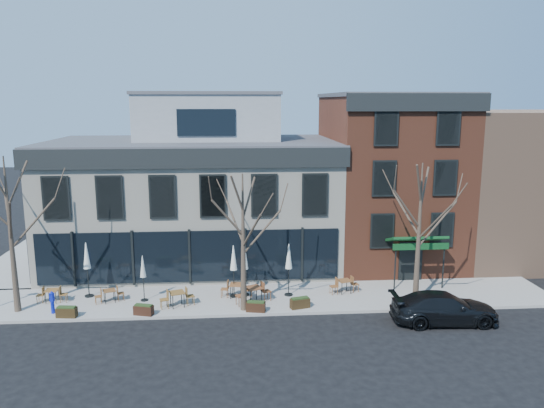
{
  "coord_description": "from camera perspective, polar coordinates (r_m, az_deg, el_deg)",
  "views": [
    {
      "loc": [
        2.5,
        -29.58,
        10.66
      ],
      "look_at": [
        4.9,
        2.0,
        4.5
      ],
      "focal_mm": 35.0,
      "sensor_mm": 36.0,
      "label": 1
    }
  ],
  "objects": [
    {
      "name": "red_brick_building",
      "position": [
        36.47,
        12.45,
        2.83
      ],
      "size": [
        8.2,
        11.78,
        11.18
      ],
      "color": "brown",
      "rests_on": "ground"
    },
    {
      "name": "sidewalk_front",
      "position": [
        29.41,
        -2.63,
        -10.1
      ],
      "size": [
        33.5,
        4.7,
        0.15
      ],
      "primitive_type": "cube",
      "color": "gray",
      "rests_on": "ground"
    },
    {
      "name": "planter_3",
      "position": [
        27.85,
        3.02,
        -10.56
      ],
      "size": [
        1.08,
        0.65,
        0.56
      ],
      "color": "#302110",
      "rests_on": "sidewalk_front"
    },
    {
      "name": "planter_2",
      "position": [
        27.39,
        -1.75,
        -10.95
      ],
      "size": [
        1.02,
        0.57,
        0.54
      ],
      "color": "black",
      "rests_on": "sidewalk_front"
    },
    {
      "name": "planter_0",
      "position": [
        28.59,
        -21.22,
        -10.76
      ],
      "size": [
        1.02,
        0.5,
        0.55
      ],
      "color": "#312310",
      "rests_on": "sidewalk_front"
    },
    {
      "name": "call_box",
      "position": [
        29.2,
        -22.56,
        -9.67
      ],
      "size": [
        0.24,
        0.23,
        1.17
      ],
      "color": "#0D1CB4",
      "rests_on": "sidewalk_front"
    },
    {
      "name": "umbrella_3",
      "position": [
        29.0,
        -2.94,
        -6.03
      ],
      "size": [
        0.46,
        0.46,
        2.86
      ],
      "color": "black",
      "rests_on": "sidewalk_front"
    },
    {
      "name": "bg_building",
      "position": [
        41.45,
        25.36,
        2.1
      ],
      "size": [
        12.0,
        12.0,
        10.0
      ],
      "primitive_type": "cube",
      "color": "#8C664C",
      "rests_on": "ground"
    },
    {
      "name": "cafe_set_1",
      "position": [
        29.81,
        -17.08,
        -9.29
      ],
      "size": [
        1.58,
        0.91,
        0.81
      ],
      "color": "brown",
      "rests_on": "sidewalk_front"
    },
    {
      "name": "cafe_set_4",
      "position": [
        28.41,
        -2.0,
        -9.54
      ],
      "size": [
        2.02,
        1.24,
        1.05
      ],
      "color": "brown",
      "rests_on": "sidewalk_front"
    },
    {
      "name": "umbrella_4",
      "position": [
        28.97,
        1.82,
        -5.96
      ],
      "size": [
        0.47,
        0.47,
        2.92
      ],
      "color": "black",
      "rests_on": "sidewalk_front"
    },
    {
      "name": "planter_1",
      "position": [
        27.74,
        -13.65,
        -10.99
      ],
      "size": [
        1.03,
        0.63,
        0.54
      ],
      "color": "black",
      "rests_on": "sidewalk_front"
    },
    {
      "name": "tree_corner",
      "position": [
        29.28,
        -26.29,
        -2.8
      ],
      "size": [
        3.93,
        3.98,
        7.92
      ],
      "color": "#382B21",
      "rests_on": "sidewalk_front"
    },
    {
      "name": "umbrella_1",
      "position": [
        29.1,
        -13.72,
        -6.8
      ],
      "size": [
        0.4,
        0.4,
        2.51
      ],
      "color": "black",
      "rests_on": "sidewalk_front"
    },
    {
      "name": "parked_sedan",
      "position": [
        27.62,
        18.03,
        -10.58
      ],
      "size": [
        5.25,
        2.29,
        1.5
      ],
      "primitive_type": "imported",
      "rotation": [
        0.0,
        0.0,
        1.53
      ],
      "color": "black",
      "rests_on": "ground"
    },
    {
      "name": "sidewalk_side",
      "position": [
        39.58,
        -24.61,
        -5.53
      ],
      "size": [
        4.5,
        12.0,
        0.15
      ],
      "primitive_type": "cube",
      "color": "gray",
      "rests_on": "ground"
    },
    {
      "name": "ground",
      "position": [
        31.54,
        -8.74,
        -8.88
      ],
      "size": [
        120.0,
        120.0,
        0.0
      ],
      "primitive_type": "plane",
      "color": "black",
      "rests_on": "ground"
    },
    {
      "name": "umbrella_2",
      "position": [
        28.84,
        -4.16,
        -6.09
      ],
      "size": [
        0.46,
        0.46,
        2.9
      ],
      "color": "black",
      "rests_on": "sidewalk_front"
    },
    {
      "name": "umbrella_0",
      "position": [
        30.44,
        -19.31,
        -5.57
      ],
      "size": [
        0.49,
        0.49,
        3.05
      ],
      "color": "black",
      "rests_on": "sidewalk_front"
    },
    {
      "name": "cafe_set_5",
      "position": [
        30.08,
        7.79,
        -8.61
      ],
      "size": [
        1.76,
        0.83,
        0.9
      ],
      "color": "brown",
      "rests_on": "sidewalk_front"
    },
    {
      "name": "cafe_set_3",
      "position": [
        29.21,
        -3.85,
        -9.11
      ],
      "size": [
        1.79,
        0.81,
        0.92
      ],
      "color": "brown",
      "rests_on": "sidewalk_front"
    },
    {
      "name": "corner_building",
      "position": [
        35.24,
        -8.23,
        1.19
      ],
      "size": [
        18.39,
        10.39,
        11.1
      ],
      "color": "silver",
      "rests_on": "ground"
    },
    {
      "name": "tree_mid",
      "position": [
        26.58,
        -3.1,
        -3.98
      ],
      "size": [
        3.5,
        3.55,
        7.04
      ],
      "color": "#382B21",
      "rests_on": "sidewalk_front"
    },
    {
      "name": "tree_right",
      "position": [
        28.18,
        15.55,
        -3.03
      ],
      "size": [
        3.72,
        3.77,
        7.48
      ],
      "color": "#382B21",
      "rests_on": "sidewalk_front"
    },
    {
      "name": "cafe_set_0",
      "position": [
        30.8,
        -22.58,
        -8.96
      ],
      "size": [
        1.6,
        0.65,
        0.85
      ],
      "color": "brown",
      "rests_on": "sidewalk_front"
    },
    {
      "name": "cafe_set_2",
      "position": [
        28.36,
        -10.16,
        -9.86
      ],
      "size": [
        1.87,
        1.0,
        0.96
      ],
      "color": "brown",
      "rests_on": "sidewalk_front"
    }
  ]
}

